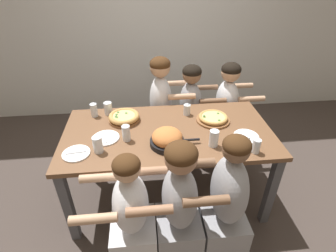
{
  "coord_description": "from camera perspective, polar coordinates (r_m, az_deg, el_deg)",
  "views": [
    {
      "loc": [
        -0.19,
        -1.88,
        2.06
      ],
      "look_at": [
        0.0,
        0.0,
        0.84
      ],
      "focal_mm": 28.0,
      "sensor_mm": 36.0,
      "label": 1
    }
  ],
  "objects": [
    {
      "name": "diner_near_midright",
      "position": [
        2.02,
        12.27,
        -17.51
      ],
      "size": [
        0.51,
        0.4,
        1.18
      ],
      "rotation": [
        0.0,
        0.0,
        1.57
      ],
      "color": "#99999E",
      "rests_on": "ground"
    },
    {
      "name": "ground_plane",
      "position": [
        2.8,
        0.0,
        -14.56
      ],
      "size": [
        18.0,
        18.0,
        0.0
      ],
      "primitive_type": "plane",
      "color": "#423833",
      "rests_on": "ground"
    },
    {
      "name": "diner_near_center",
      "position": [
        1.95,
        2.31,
        -18.6
      ],
      "size": [
        0.51,
        0.4,
        1.15
      ],
      "rotation": [
        0.0,
        0.0,
        1.57
      ],
      "color": "#99999E",
      "rests_on": "ground"
    },
    {
      "name": "empty_plate_a",
      "position": [
        2.24,
        -13.38,
        -2.53
      ],
      "size": [
        0.23,
        0.23,
        0.02
      ],
      "color": "white",
      "rests_on": "dining_table"
    },
    {
      "name": "drinking_glass_b",
      "position": [
        2.16,
        -9.06,
        -1.73
      ],
      "size": [
        0.07,
        0.07,
        0.14
      ],
      "color": "silver",
      "rests_on": "dining_table"
    },
    {
      "name": "drinking_glass_c",
      "position": [
        2.12,
        18.68,
        -4.15
      ],
      "size": [
        0.06,
        0.06,
        0.12
      ],
      "color": "silver",
      "rests_on": "dining_table"
    },
    {
      "name": "diner_near_midleft",
      "position": [
        1.99,
        -7.8,
        -20.1
      ],
      "size": [
        0.51,
        0.4,
        1.08
      ],
      "rotation": [
        0.0,
        0.0,
        1.57
      ],
      "color": "silver",
      "rests_on": "ground"
    },
    {
      "name": "diner_far_center",
      "position": [
        2.97,
        -1.49,
        2.81
      ],
      "size": [
        0.51,
        0.4,
        1.22
      ],
      "rotation": [
        0.0,
        0.0,
        -1.57
      ],
      "color": "silver",
      "rests_on": "ground"
    },
    {
      "name": "diner_far_right",
      "position": [
        3.13,
        12.43,
        2.77
      ],
      "size": [
        0.51,
        0.4,
        1.14
      ],
      "rotation": [
        0.0,
        0.0,
        -1.57
      ],
      "color": "silver",
      "rests_on": "ground"
    },
    {
      "name": "drinking_glass_d",
      "position": [
        2.1,
        9.93,
        -2.86
      ],
      "size": [
        0.07,
        0.07,
        0.14
      ],
      "color": "silver",
      "rests_on": "dining_table"
    },
    {
      "name": "drinking_glass_g",
      "position": [
        2.56,
        -15.79,
        3.19
      ],
      "size": [
        0.06,
        0.06,
        0.13
      ],
      "color": "silver",
      "rests_on": "dining_table"
    },
    {
      "name": "drinking_glass_f",
      "position": [
        2.56,
        -12.9,
        3.75
      ],
      "size": [
        0.08,
        0.08,
        0.12
      ],
      "color": "silver",
      "rests_on": "dining_table"
    },
    {
      "name": "drinking_glass_a",
      "position": [
        2.14,
        16.34,
        -3.3
      ],
      "size": [
        0.07,
        0.07,
        0.11
      ],
      "color": "silver",
      "rests_on": "dining_table"
    },
    {
      "name": "skillet_bowl",
      "position": [
        2.08,
        -0.16,
        -2.77
      ],
      "size": [
        0.4,
        0.28,
        0.14
      ],
      "color": "black",
      "rests_on": "dining_table"
    },
    {
      "name": "drinking_glass_e",
      "position": [
        2.08,
        -15.01,
        -4.1
      ],
      "size": [
        0.07,
        0.07,
        0.14
      ],
      "color": "silver",
      "rests_on": "dining_table"
    },
    {
      "name": "pizza_board_main",
      "position": [
        2.44,
        -9.55,
        1.89
      ],
      "size": [
        0.28,
        0.28,
        0.07
      ],
      "color": "brown",
      "rests_on": "dining_table"
    },
    {
      "name": "pizza_board_second",
      "position": [
        2.44,
        9.79,
        1.69
      ],
      "size": [
        0.31,
        0.31,
        0.05
      ],
      "color": "brown",
      "rests_on": "dining_table"
    },
    {
      "name": "empty_plate_d",
      "position": [
        2.14,
        -19.35,
        -5.65
      ],
      "size": [
        0.21,
        0.21,
        0.02
      ],
      "color": "white",
      "rests_on": "dining_table"
    },
    {
      "name": "diner_far_midright",
      "position": [
        3.04,
        4.83,
        2.27
      ],
      "size": [
        0.51,
        0.4,
        1.13
      ],
      "rotation": [
        0.0,
        0.0,
        -1.57
      ],
      "color": "#99999E",
      "rests_on": "ground"
    },
    {
      "name": "cocktail_glass_blue",
      "position": [
        2.5,
        4.15,
        3.46
      ],
      "size": [
        0.07,
        0.07,
        0.13
      ],
      "color": "silver",
      "rests_on": "dining_table"
    },
    {
      "name": "empty_plate_b",
      "position": [
        2.3,
        16.64,
        -2.13
      ],
      "size": [
        0.21,
        0.21,
        0.02
      ],
      "color": "white",
      "rests_on": "dining_table"
    },
    {
      "name": "dining_table",
      "position": [
        2.33,
        0.0,
        -2.91
      ],
      "size": [
        1.81,
        0.92,
        0.79
      ],
      "color": "brown",
      "rests_on": "ground"
    }
  ]
}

